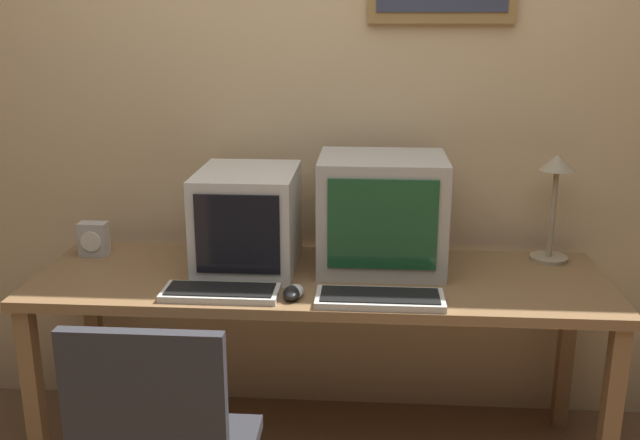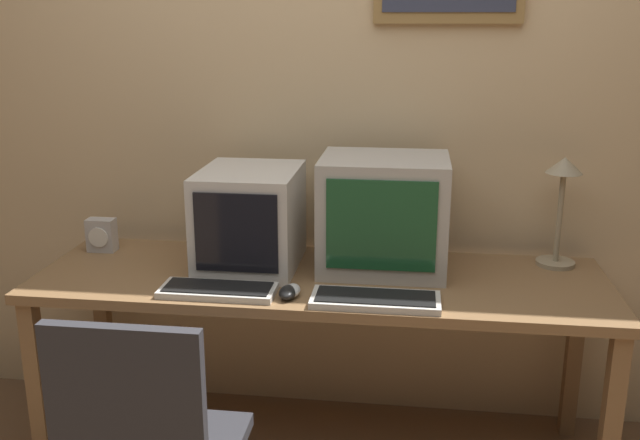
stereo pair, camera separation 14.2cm
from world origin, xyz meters
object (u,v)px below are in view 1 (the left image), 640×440
at_px(desk_clock, 94,239).
at_px(desk_lamp, 555,189).
at_px(monitor_left, 248,219).
at_px(keyboard_main, 221,292).
at_px(monitor_right, 382,212).
at_px(keyboard_side, 380,298).
at_px(mouse_near_keyboard, 295,291).
at_px(mouse_far_corner, 292,293).

height_order(desk_clock, desk_lamp, desk_lamp).
bearing_deg(monitor_left, keyboard_main, -99.08).
height_order(monitor_right, desk_lamp, monitor_right).
relative_size(keyboard_side, mouse_near_keyboard, 4.10).
relative_size(monitor_left, keyboard_side, 1.03).
xyz_separation_m(keyboard_side, desk_clock, (-1.09, 0.39, 0.05)).
distance_m(keyboard_main, desk_lamp, 1.27).
height_order(monitor_right, mouse_far_corner, monitor_right).
xyz_separation_m(keyboard_side, desk_lamp, (0.64, 0.45, 0.26)).
distance_m(monitor_left, monitor_right, 0.48).
height_order(mouse_far_corner, desk_clock, desk_clock).
xyz_separation_m(monitor_left, mouse_far_corner, (0.19, -0.30, -0.16)).
bearing_deg(keyboard_main, monitor_right, 31.96).
height_order(monitor_left, monitor_right, monitor_right).
xyz_separation_m(mouse_near_keyboard, desk_lamp, (0.92, 0.43, 0.26)).
relative_size(keyboard_side, desk_lamp, 1.02).
relative_size(mouse_far_corner, desk_lamp, 0.25).
bearing_deg(monitor_left, mouse_near_keyboard, -54.45).
relative_size(monitor_left, desk_lamp, 1.05).
distance_m(keyboard_main, mouse_far_corner, 0.24).
bearing_deg(mouse_far_corner, desk_clock, 154.76).
bearing_deg(desk_clock, mouse_near_keyboard, -23.99).
bearing_deg(desk_clock, keyboard_main, -33.46).
bearing_deg(mouse_far_corner, monitor_right, 48.86).
xyz_separation_m(monitor_left, mouse_near_keyboard, (0.20, -0.28, -0.16)).
relative_size(keyboard_main, mouse_far_corner, 3.77).
distance_m(keyboard_side, desk_clock, 1.16).
relative_size(monitor_right, desk_clock, 3.48).
relative_size(monitor_right, keyboard_side, 1.09).
relative_size(monitor_right, desk_lamp, 1.11).
height_order(keyboard_side, desk_clock, desk_clock).
bearing_deg(keyboard_side, mouse_near_keyboard, 174.38).
distance_m(keyboard_side, mouse_near_keyboard, 0.28).
xyz_separation_m(keyboard_main, mouse_far_corner, (0.24, -0.00, 0.01)).
bearing_deg(keyboard_side, desk_lamp, 35.39).
bearing_deg(monitor_left, mouse_far_corner, -57.23).
distance_m(monitor_left, mouse_near_keyboard, 0.38).
relative_size(monitor_right, keyboard_main, 1.17).
bearing_deg(monitor_right, desk_lamp, 9.91).
bearing_deg(mouse_near_keyboard, keyboard_main, -176.84).
bearing_deg(monitor_right, mouse_far_corner, -131.14).
distance_m(monitor_right, keyboard_side, 0.39).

